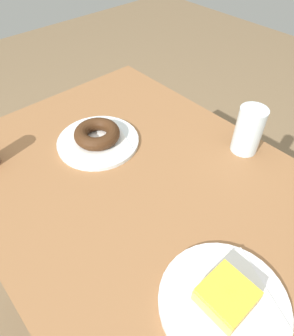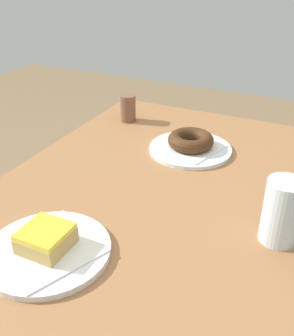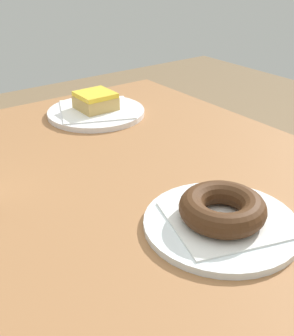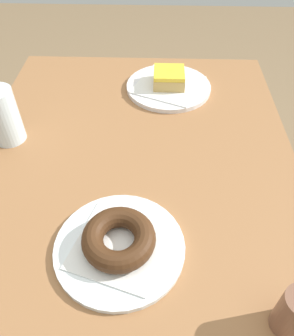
# 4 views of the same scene
# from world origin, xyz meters

# --- Properties ---
(table) EXTENTS (0.95, 0.69, 0.76)m
(table) POSITION_xyz_m (0.00, 0.00, 0.62)
(table) COLOR #95633C
(table) RESTS_ON ground_plane
(plate_chocolate_ring) EXTENTS (0.22, 0.22, 0.01)m
(plate_chocolate_ring) POSITION_xyz_m (-0.19, 0.01, 0.76)
(plate_chocolate_ring) COLOR white
(plate_chocolate_ring) RESTS_ON table
(napkin_chocolate_ring) EXTENTS (0.18, 0.18, 0.00)m
(napkin_chocolate_ring) POSITION_xyz_m (-0.19, 0.01, 0.77)
(napkin_chocolate_ring) COLOR white
(napkin_chocolate_ring) RESTS_ON plate_chocolate_ring
(donut_chocolate_ring) EXTENTS (0.12, 0.12, 0.04)m
(donut_chocolate_ring) POSITION_xyz_m (-0.19, 0.01, 0.79)
(donut_chocolate_ring) COLOR #412512
(donut_chocolate_ring) RESTS_ON napkin_chocolate_ring
(plate_glazed_square) EXTENTS (0.22, 0.22, 0.01)m
(plate_glazed_square) POSITION_xyz_m (0.31, -0.08, 0.77)
(plate_glazed_square) COLOR white
(plate_glazed_square) RESTS_ON table
(napkin_glazed_square) EXTENTS (0.21, 0.21, 0.00)m
(napkin_glazed_square) POSITION_xyz_m (0.31, -0.08, 0.77)
(napkin_glazed_square) COLOR white
(napkin_glazed_square) RESTS_ON plate_glazed_square
(donut_glazed_square) EXTENTS (0.08, 0.08, 0.04)m
(donut_glazed_square) POSITION_xyz_m (0.31, -0.08, 0.79)
(donut_glazed_square) COLOR tan
(donut_glazed_square) RESTS_ON napkin_glazed_square
(water_glass) EXTENTS (0.07, 0.07, 0.12)m
(water_glass) POSITION_xyz_m (0.09, 0.28, 0.82)
(water_glass) COLOR silver
(water_glass) RESTS_ON table
(sugar_jar) EXTENTS (0.05, 0.05, 0.08)m
(sugar_jar) POSITION_xyz_m (-0.30, -0.24, 0.80)
(sugar_jar) COLOR brown
(sugar_jar) RESTS_ON table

